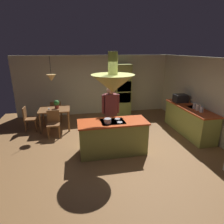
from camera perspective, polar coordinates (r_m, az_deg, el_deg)
ground at (r=5.72m, az=-0.19°, el=-10.87°), size 8.16×8.16×0.00m
wall_back at (r=8.55m, az=-4.77°, el=7.99°), size 6.80×0.10×2.55m
wall_right at (r=6.95m, az=26.45°, el=3.77°), size 0.10×7.20×2.55m
kitchen_island at (r=5.33m, az=0.23°, el=-7.47°), size 1.88×0.76×0.95m
counter_run_right at (r=7.08m, az=21.98°, el=-2.16°), size 0.73×2.27×0.93m
oven_tower at (r=8.39m, az=3.14°, el=6.58°), size 0.66×0.62×2.19m
dining_table at (r=7.17m, az=-16.72°, el=0.16°), size 1.07×0.86×0.76m
person_at_island at (r=5.73m, az=-0.41°, el=0.32°), size 0.53×0.24×1.76m
range_hood at (r=4.87m, az=0.25°, el=8.81°), size 1.10×1.10×1.00m
pendant_light_over_table at (r=6.91m, az=-17.63°, el=9.72°), size 0.32×0.32×0.82m
chair_facing_island at (r=6.60m, az=-17.04°, el=-2.80°), size 0.40×0.40×0.87m
chair_by_back_wall at (r=7.83m, az=-16.25°, el=0.54°), size 0.40×0.40×0.87m
chair_at_corner at (r=7.36m, az=-23.69°, el=-1.41°), size 0.40×0.40×0.87m
potted_plant_on_table at (r=7.11m, az=-16.18°, el=2.36°), size 0.20×0.20×0.30m
cup_on_table at (r=6.94m, az=-18.23°, el=0.72°), size 0.07×0.07×0.09m
canister_flour at (r=6.49m, az=25.15°, el=0.73°), size 0.12×0.12×0.18m
canister_sugar at (r=6.62m, az=24.26°, el=1.28°), size 0.14×0.14×0.20m
canister_tea at (r=6.76m, az=23.40°, el=1.70°), size 0.11×0.11×0.20m
microwave_on_counter at (r=7.46m, az=19.74°, el=3.88°), size 0.46×0.36×0.28m
cooking_pot_on_cooktop at (r=4.97m, az=-1.27°, el=-2.62°), size 0.18×0.18×0.12m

